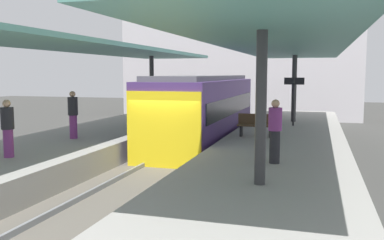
{
  "coord_description": "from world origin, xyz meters",
  "views": [
    {
      "loc": [
        4.96,
        -13.94,
        3.39
      ],
      "look_at": [
        -0.06,
        2.89,
        1.46
      ],
      "focal_mm": 39.62,
      "sensor_mm": 36.0,
      "label": 1
    }
  ],
  "objects_px": {
    "commuter_train": "(203,111)",
    "passenger_mid_platform": "(275,130)",
    "platform_bench": "(256,124)",
    "passenger_far_end": "(73,114)",
    "passenger_near_bench": "(8,128)",
    "platform_sign": "(294,90)"
  },
  "relations": [
    {
      "from": "commuter_train",
      "to": "passenger_near_bench",
      "type": "height_order",
      "value": "commuter_train"
    },
    {
      "from": "passenger_near_bench",
      "to": "passenger_mid_platform",
      "type": "distance_m",
      "value": 7.51
    },
    {
      "from": "commuter_train",
      "to": "passenger_far_end",
      "type": "xyz_separation_m",
      "value": [
        -3.67,
        -4.76,
        0.19
      ]
    },
    {
      "from": "commuter_train",
      "to": "platform_bench",
      "type": "height_order",
      "value": "commuter_train"
    },
    {
      "from": "platform_sign",
      "to": "passenger_far_end",
      "type": "distance_m",
      "value": 9.87
    },
    {
      "from": "platform_bench",
      "to": "platform_sign",
      "type": "distance_m",
      "value": 4.2
    },
    {
      "from": "passenger_near_bench",
      "to": "passenger_far_end",
      "type": "height_order",
      "value": "passenger_far_end"
    },
    {
      "from": "platform_sign",
      "to": "passenger_far_end",
      "type": "relative_size",
      "value": 1.26
    },
    {
      "from": "platform_bench",
      "to": "passenger_far_end",
      "type": "distance_m",
      "value": 6.86
    },
    {
      "from": "platform_sign",
      "to": "platform_bench",
      "type": "bearing_deg",
      "value": -106.84
    },
    {
      "from": "passenger_far_end",
      "to": "platform_sign",
      "type": "bearing_deg",
      "value": 39.82
    },
    {
      "from": "commuter_train",
      "to": "passenger_mid_platform",
      "type": "height_order",
      "value": "commuter_train"
    },
    {
      "from": "passenger_mid_platform",
      "to": "commuter_train",
      "type": "bearing_deg",
      "value": 118.93
    },
    {
      "from": "commuter_train",
      "to": "passenger_far_end",
      "type": "relative_size",
      "value": 5.86
    },
    {
      "from": "platform_sign",
      "to": "passenger_near_bench",
      "type": "distance_m",
      "value": 12.41
    },
    {
      "from": "passenger_near_bench",
      "to": "passenger_far_end",
      "type": "distance_m",
      "value": 3.63
    },
    {
      "from": "platform_bench",
      "to": "passenger_near_bench",
      "type": "xyz_separation_m",
      "value": [
        -6.22,
        -6.07,
        0.39
      ]
    },
    {
      "from": "passenger_near_bench",
      "to": "platform_sign",
      "type": "bearing_deg",
      "value": 53.33
    },
    {
      "from": "platform_sign",
      "to": "passenger_mid_platform",
      "type": "bearing_deg",
      "value": -90.03
    },
    {
      "from": "platform_bench",
      "to": "passenger_near_bench",
      "type": "bearing_deg",
      "value": -135.73
    },
    {
      "from": "commuter_train",
      "to": "platform_sign",
      "type": "distance_m",
      "value": 4.28
    },
    {
      "from": "commuter_train",
      "to": "passenger_mid_platform",
      "type": "xyz_separation_m",
      "value": [
        3.89,
        -7.04,
        0.16
      ]
    }
  ]
}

